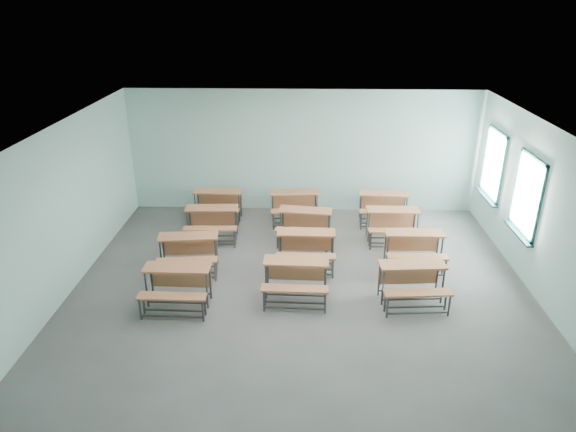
% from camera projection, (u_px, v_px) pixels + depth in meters
% --- Properties ---
extents(room, '(9.04, 8.04, 3.24)m').
position_uv_depth(room, '(306.00, 212.00, 9.63)').
color(room, slate).
rests_on(room, ground).
extents(desk_unit_r0c0, '(1.24, 0.84, 0.77)m').
position_uv_depth(desk_unit_r0c0, '(177.00, 282.00, 9.40)').
color(desk_unit_r0c0, '#AE663E').
rests_on(desk_unit_r0c0, ground).
extents(desk_unit_r0c1, '(1.25, 0.86, 0.77)m').
position_uv_depth(desk_unit_r0c1, '(296.00, 275.00, 9.64)').
color(desk_unit_r0c1, '#AE663E').
rests_on(desk_unit_r0c1, ground).
extents(desk_unit_r0c2, '(1.29, 0.91, 0.77)m').
position_uv_depth(desk_unit_r0c2, '(413.00, 279.00, 9.51)').
color(desk_unit_r0c2, '#AE663E').
rests_on(desk_unit_r0c2, ground).
extents(desk_unit_r1c0, '(1.31, 0.96, 0.77)m').
position_uv_depth(desk_unit_r1c0, '(188.00, 249.00, 10.62)').
color(desk_unit_r1c0, '#AE663E').
rests_on(desk_unit_r1c0, ground).
extents(desk_unit_r1c1, '(1.24, 0.84, 0.77)m').
position_uv_depth(desk_unit_r1c1, '(306.00, 244.00, 10.79)').
color(desk_unit_r1c1, '#AE663E').
rests_on(desk_unit_r1c1, ground).
extents(desk_unit_r1c2, '(1.23, 0.83, 0.77)m').
position_uv_depth(desk_unit_r1c2, '(414.00, 245.00, 10.76)').
color(desk_unit_r1c2, '#AE663E').
rests_on(desk_unit_r1c2, ground).
extents(desk_unit_r2c0, '(1.26, 0.88, 0.77)m').
position_uv_depth(desk_unit_r2c0, '(212.00, 219.00, 12.00)').
color(desk_unit_r2c0, '#AE663E').
rests_on(desk_unit_r2c0, ground).
extents(desk_unit_r2c1, '(1.32, 0.96, 0.77)m').
position_uv_depth(desk_unit_r2c1, '(305.00, 221.00, 11.88)').
color(desk_unit_r2c1, '#AE663E').
rests_on(desk_unit_r2c1, ground).
extents(desk_unit_r2c2, '(1.23, 0.84, 0.77)m').
position_uv_depth(desk_unit_r2c2, '(393.00, 221.00, 11.90)').
color(desk_unit_r2c2, '#AE663E').
rests_on(desk_unit_r2c2, ground).
extents(desk_unit_r3c0, '(1.25, 0.85, 0.77)m').
position_uv_depth(desk_unit_r3c0, '(217.00, 201.00, 13.01)').
color(desk_unit_r3c0, '#AE663E').
rests_on(desk_unit_r3c0, ground).
extents(desk_unit_r3c1, '(1.29, 0.93, 0.77)m').
position_uv_depth(desk_unit_r3c1, '(295.00, 202.00, 12.96)').
color(desk_unit_r3c1, '#AE663E').
rests_on(desk_unit_r3c1, ground).
extents(desk_unit_r3c2, '(1.27, 0.89, 0.77)m').
position_uv_depth(desk_unit_r3c2, '(384.00, 204.00, 12.88)').
color(desk_unit_r3c2, '#AE663E').
rests_on(desk_unit_r3c2, ground).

